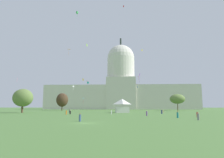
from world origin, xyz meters
TOP-DOWN VIEW (x-y plane):
  - ground_plane at (0.00, 0.00)m, footprint 800.00×800.00m
  - capitol_building at (4.42, 166.42)m, footprint 148.59×28.25m
  - event_tent at (6.14, 57.30)m, footprint 6.78×7.31m
  - tree_east_mid at (42.04, 99.12)m, footprint 11.32×10.44m
  - tree_west_near at (-34.64, 99.50)m, footprint 10.21×9.96m
  - tree_west_far at (-38.63, 53.39)m, footprint 10.29×8.86m
  - person_orange_mid_center at (-13.78, 36.77)m, footprint 0.60×0.60m
  - person_denim_lawn_far_right at (-1.75, 3.94)m, footprint 0.59×0.59m
  - person_grey_mid_right at (22.65, 8.89)m, footprint 0.54×0.54m
  - person_purple_front_right at (13.94, 28.06)m, footprint 0.53×0.53m
  - person_navy_edge_west at (21.60, 44.73)m, footprint 0.63×0.63m
  - person_denim_back_right at (-17.69, 55.48)m, footprint 0.45×0.45m
  - person_grey_near_tree_east at (-16.01, 49.96)m, footprint 0.46×0.46m
  - person_teal_lawn_far_left at (20.38, 16.74)m, footprint 0.63×0.63m
  - person_tan_aisle_center at (24.16, 55.13)m, footprint 0.50×0.50m
  - person_black_mid_left at (-12.99, 39.14)m, footprint 0.61×0.61m
  - person_white_edge_east at (2.31, 38.64)m, footprint 0.40×0.40m
  - person_red_front_center at (27.05, 21.87)m, footprint 0.59×0.59m
  - kite_red_mid at (18.66, 122.76)m, footprint 0.54×1.10m
  - kite_pink_low at (-32.79, 36.81)m, footprint 0.58×0.80m
  - kite_yellow_high at (20.21, 104.40)m, footprint 0.73×0.43m
  - kite_white_low at (-25.94, 94.48)m, footprint 1.10×0.80m
  - kite_lime_mid at (-7.40, 40.37)m, footprint 0.26×0.85m
  - kite_orange_high at (-31.30, 100.56)m, footprint 1.90×1.17m
  - kite_cyan_low at (-22.90, 111.75)m, footprint 1.80×1.06m
  - kite_black_mid at (-24.80, 138.76)m, footprint 1.23×0.96m
  - kite_violet_mid at (14.99, 64.95)m, footprint 0.74×1.35m
  - kite_gold_mid at (-20.17, 97.19)m, footprint 0.87×0.30m
  - kite_turquoise_low at (-6.02, 36.33)m, footprint 0.64×0.64m
  - kite_blue_low at (14.99, 83.39)m, footprint 0.47×0.62m
  - kite_magenta_low at (14.69, 89.03)m, footprint 1.13×0.86m
  - kite_green_high at (-21.04, 79.59)m, footprint 1.43×1.45m
  - kite_red_high at (7.21, 63.35)m, footprint 0.54×0.28m

SIDE VIEW (x-z plane):
  - ground_plane at x=0.00m, z-range 0.00..0.00m
  - person_black_mid_left at x=-12.99m, z-range -0.08..1.40m
  - person_red_front_center at x=27.05m, z-range -0.08..1.41m
  - person_grey_near_tree_east at x=-16.01m, z-range -0.06..1.42m
  - person_tan_aisle_center at x=24.16m, z-range -0.07..1.46m
  - person_denim_lawn_far_right at x=-1.75m, z-range -0.08..1.49m
  - person_grey_mid_right at x=22.65m, z-range -0.08..1.51m
  - person_denim_back_right at x=-17.69m, z-range -0.06..1.50m
  - person_orange_mid_center at x=-13.78m, z-range -0.08..1.54m
  - person_purple_front_right at x=13.94m, z-range -0.07..1.54m
  - person_teal_lawn_far_left at x=20.38m, z-range -0.08..1.57m
  - person_white_edge_east at x=2.31m, z-range -0.06..1.60m
  - person_navy_edge_west at x=21.60m, z-range -0.08..1.63m
  - event_tent at x=6.14m, z-range 0.09..6.37m
  - tree_west_far at x=-38.63m, z-range 1.33..12.06m
  - tree_west_near at x=-34.64m, z-range 1.26..12.99m
  - tree_east_mid at x=42.04m, z-range 2.23..13.07m
  - kite_cyan_low at x=-22.90m, z-range 6.38..9.95m
  - kite_turquoise_low at x=-6.02m, z-range 11.09..11.71m
  - kite_pink_low at x=-32.79m, z-range 12.03..13.52m
  - kite_blue_low at x=14.99m, z-range 13.70..14.75m
  - kite_white_low at x=-25.94m, z-range 13.73..17.29m
  - kite_magenta_low at x=14.69m, z-range 16.13..16.25m
  - kite_violet_mid at x=14.99m, z-range 15.91..20.52m
  - kite_gold_mid at x=-20.17m, z-range 19.89..21.45m
  - capitol_building at x=4.42m, z-range -15.42..57.13m
  - kite_black_mid at x=-24.80m, z-range 22.73..25.47m
  - kite_red_mid at x=18.66m, z-range 24.16..27.39m
  - kite_lime_mid at x=-7.40m, z-range 26.22..27.18m
  - kite_orange_high at x=-31.30m, z-range 40.12..43.97m
  - kite_yellow_high at x=20.21m, z-range 41.76..42.92m
  - kite_red_high at x=7.21m, z-range 53.91..54.93m
  - kite_green_high at x=-21.04m, z-range 57.93..61.43m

